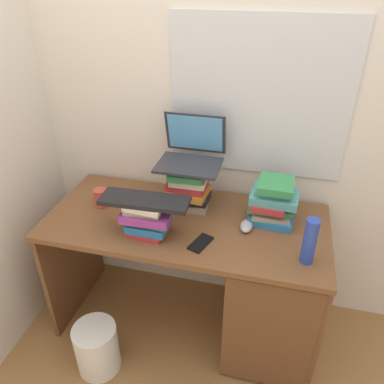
% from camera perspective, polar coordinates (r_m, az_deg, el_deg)
% --- Properties ---
extents(ground_plane, '(6.00, 6.00, 0.00)m').
position_cam_1_polar(ground_plane, '(2.48, -0.77, -18.71)').
color(ground_plane, olive).
extents(wall_back, '(6.00, 0.06, 2.60)m').
position_cam_1_polar(wall_back, '(2.04, 1.82, 14.28)').
color(wall_back, silver).
rests_on(wall_back, ground).
extents(wall_left, '(0.05, 6.00, 2.60)m').
position_cam_1_polar(wall_left, '(2.14, -26.81, 11.79)').
color(wall_left, beige).
rests_on(wall_left, ground).
extents(desk, '(1.44, 0.66, 0.76)m').
position_cam_1_polar(desk, '(2.12, 8.93, -13.64)').
color(desk, brown).
rests_on(desk, ground).
extents(book_stack_tall, '(0.22, 0.18, 0.24)m').
position_cam_1_polar(book_stack_tall, '(2.00, -0.52, 0.78)').
color(book_stack_tall, gray).
rests_on(book_stack_tall, desk).
extents(book_stack_keyboard_riser, '(0.24, 0.19, 0.17)m').
position_cam_1_polar(book_stack_keyboard_riser, '(1.84, -6.76, -3.80)').
color(book_stack_keyboard_riser, '#B22D33').
rests_on(book_stack_keyboard_riser, desk).
extents(book_stack_side, '(0.25, 0.20, 0.22)m').
position_cam_1_polar(book_stack_side, '(1.95, 11.96, -1.47)').
color(book_stack_side, '#2672B2').
rests_on(book_stack_side, desk).
extents(laptop, '(0.32, 0.29, 0.24)m').
position_cam_1_polar(laptop, '(1.97, -0.08, 6.09)').
color(laptop, '#2D2D33').
rests_on(laptop, book_stack_tall).
extents(keyboard, '(0.43, 0.16, 0.02)m').
position_cam_1_polar(keyboard, '(1.79, -7.12, -1.26)').
color(keyboard, black).
rests_on(keyboard, book_stack_keyboard_riser).
extents(computer_mouse, '(0.06, 0.10, 0.04)m').
position_cam_1_polar(computer_mouse, '(1.90, 8.16, -5.06)').
color(computer_mouse, '#A5A8AD').
rests_on(computer_mouse, desk).
extents(mug, '(0.11, 0.07, 0.10)m').
position_cam_1_polar(mug, '(2.10, -13.47, -0.83)').
color(mug, '#B23F33').
rests_on(mug, desk).
extents(water_bottle, '(0.06, 0.06, 0.22)m').
position_cam_1_polar(water_bottle, '(1.72, 17.24, -7.07)').
color(water_bottle, '#263FA5').
rests_on(water_bottle, desk).
extents(cell_phone, '(0.11, 0.15, 0.01)m').
position_cam_1_polar(cell_phone, '(1.80, 1.31, -7.67)').
color(cell_phone, black).
rests_on(cell_phone, desk).
extents(wastebasket, '(0.23, 0.23, 0.29)m').
position_cam_1_polar(wastebasket, '(2.23, -14.06, -21.73)').
color(wastebasket, silver).
rests_on(wastebasket, ground).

